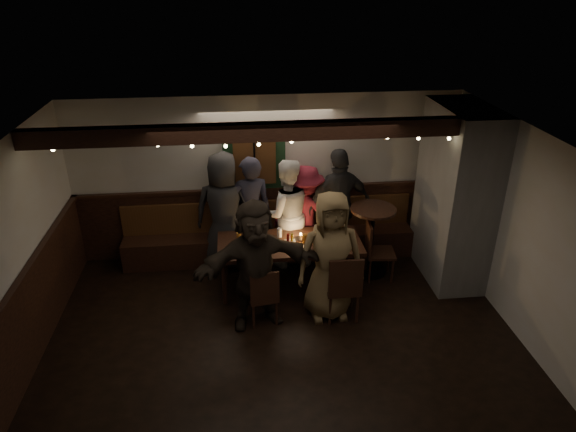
{
  "coord_description": "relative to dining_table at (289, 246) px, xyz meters",
  "views": [
    {
      "loc": [
        -0.51,
        -4.99,
        4.28
      ],
      "look_at": [
        0.23,
        1.6,
        1.05
      ],
      "focal_mm": 32.0,
      "sensor_mm": 36.0,
      "label": 1
    }
  ],
  "objects": [
    {
      "name": "chair_end",
      "position": [
        1.29,
        0.08,
        -0.15
      ],
      "size": [
        0.46,
        0.46,
        0.93
      ],
      "color": "black",
      "rests_on": "ground"
    },
    {
      "name": "high_top",
      "position": [
        1.28,
        0.27,
        0.01
      ],
      "size": [
        0.68,
        0.68,
        1.08
      ],
      "color": "black",
      "rests_on": "ground"
    },
    {
      "name": "person_g",
      "position": [
        0.45,
        -0.74,
        0.23
      ],
      "size": [
        0.9,
        0.61,
        1.79
      ],
      "primitive_type": "imported",
      "rotation": [
        0.0,
        0.0,
        0.05
      ],
      "color": "olive",
      "rests_on": "ground"
    },
    {
      "name": "person_d",
      "position": [
        0.33,
        0.74,
        0.13
      ],
      "size": [
        1.18,
        0.95,
        1.6
      ],
      "primitive_type": "imported",
      "rotation": [
        0.0,
        0.0,
        2.74
      ],
      "color": "maroon",
      "rests_on": "ground"
    },
    {
      "name": "person_e",
      "position": [
        0.86,
        0.72,
        0.26
      ],
      "size": [
        1.17,
        0.71,
        1.85
      ],
      "primitive_type": "imported",
      "rotation": [
        0.0,
        0.0,
        3.4
      ],
      "color": "#252528",
      "rests_on": "ground"
    },
    {
      "name": "person_f",
      "position": [
        -0.52,
        -0.81,
        0.21
      ],
      "size": [
        1.71,
        0.84,
        1.76
      ],
      "primitive_type": "imported",
      "rotation": [
        0.0,
        0.0,
        0.2
      ],
      "color": "black",
      "rests_on": "ground"
    },
    {
      "name": "room",
      "position": [
        0.84,
        0.02,
        0.4
      ],
      "size": [
        6.02,
        5.01,
        2.62
      ],
      "color": "black",
      "rests_on": "ground"
    },
    {
      "name": "person_b",
      "position": [
        -0.52,
        0.72,
        0.23
      ],
      "size": [
        0.71,
        0.52,
        1.79
      ],
      "primitive_type": "imported",
      "rotation": [
        0.0,
        0.0,
        3.29
      ],
      "color": "#242433",
      "rests_on": "ground"
    },
    {
      "name": "person_a",
      "position": [
        -0.92,
        0.72,
        0.26
      ],
      "size": [
        0.99,
        0.72,
        1.86
      ],
      "primitive_type": "imported",
      "rotation": [
        0.0,
        0.0,
        2.99
      ],
      "color": "#262629",
      "rests_on": "ground"
    },
    {
      "name": "chair_near_right",
      "position": [
        0.61,
        -0.9,
        -0.11
      ],
      "size": [
        0.45,
        0.45,
        0.99
      ],
      "color": "black",
      "rests_on": "ground"
    },
    {
      "name": "chair_near_left",
      "position": [
        -0.44,
        -0.87,
        -0.2
      ],
      "size": [
        0.43,
        0.43,
        0.83
      ],
      "color": "black",
      "rests_on": "ground"
    },
    {
      "name": "person_c",
      "position": [
        0.03,
        0.65,
        0.2
      ],
      "size": [
        0.9,
        0.73,
        1.75
      ],
      "primitive_type": "imported",
      "rotation": [
        0.0,
        0.0,
        3.22
      ],
      "color": "silver",
      "rests_on": "ground"
    },
    {
      "name": "dining_table",
      "position": [
        0.0,
        0.0,
        0.0
      ],
      "size": [
        2.05,
        0.88,
        0.89
      ],
      "color": "black",
      "rests_on": "ground"
    }
  ]
}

